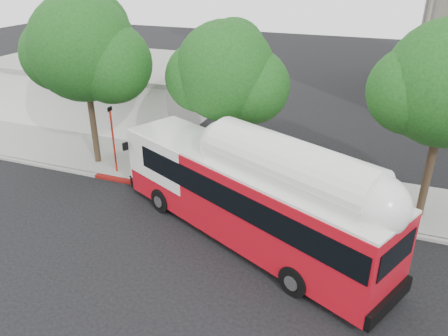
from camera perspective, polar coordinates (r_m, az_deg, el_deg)
name	(u,v)px	position (r m, az deg, el deg)	size (l,w,h in m)	color
ground	(198,244)	(19.24, -3.46, -9.86)	(120.00, 120.00, 0.00)	black
sidewalk	(245,179)	(24.40, 2.73, -1.41)	(60.00, 5.00, 0.15)	gray
curb_strip	(229,200)	(22.24, 0.62, -4.26)	(60.00, 0.30, 0.15)	gray
red_curb_segment	(176,190)	(23.30, -6.33, -2.92)	(10.00, 0.32, 0.16)	maroon
street_tree_left	(91,53)	(25.32, -16.92, 14.21)	(6.67, 5.80, 9.74)	#2D2116
street_tree_mid	(233,76)	(22.14, 1.19, 11.91)	(5.75, 5.00, 8.62)	#2D2116
low_commercial_bldg	(106,86)	(36.08, -15.12, 10.30)	(16.20, 10.20, 4.25)	silver
transit_bus	(247,199)	(18.54, 3.06, -4.07)	(14.00, 8.39, 4.24)	#B70C19
signal_pole	(113,140)	(25.09, -14.25, 3.51)	(0.11, 0.38, 3.98)	red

